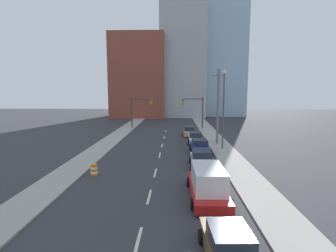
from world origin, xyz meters
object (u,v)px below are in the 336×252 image
at_px(utility_pole_right_mid, 218,106).
at_px(sedan_blue, 200,146).
at_px(sedan_tan, 189,131).
at_px(street_lamp, 224,105).
at_px(traffic_barrel, 94,170).
at_px(sedan_brown, 229,247).
at_px(sedan_white, 195,138).
at_px(box_truck_red, 208,183).
at_px(traffic_signal_right, 196,108).
at_px(traffic_signal_left, 138,108).
at_px(sedan_silver, 202,159).

relative_size(utility_pole_right_mid, sedan_blue, 2.26).
bearing_deg(sedan_tan, street_lamp, -67.62).
xyz_separation_m(traffic_barrel, sedan_brown, (8.89, -10.82, 0.18)).
bearing_deg(sedan_white, street_lamp, -48.69).
relative_size(street_lamp, box_truck_red, 1.52).
bearing_deg(traffic_signal_right, street_lamp, -84.27).
height_order(utility_pole_right_mid, traffic_barrel, utility_pole_right_mid).
bearing_deg(utility_pole_right_mid, traffic_signal_right, 96.10).
distance_m(utility_pole_right_mid, box_truck_red, 18.15).
xyz_separation_m(utility_pole_right_mid, sedan_brown, (-3.23, -23.91, -4.31)).
bearing_deg(traffic_barrel, traffic_signal_left, 90.78).
distance_m(traffic_signal_right, traffic_barrel, 30.01).
height_order(traffic_barrel, street_lamp, street_lamp).
distance_m(traffic_barrel, sedan_blue, 12.74).
bearing_deg(box_truck_red, traffic_signal_right, 86.08).
bearing_deg(box_truck_red, sedan_silver, 86.85).
distance_m(sedan_brown, sedan_silver, 13.65).
height_order(sedan_brown, sedan_blue, sedan_blue).
xyz_separation_m(traffic_signal_left, sedan_brown, (9.27, -38.72, -3.15)).
bearing_deg(sedan_brown, sedan_silver, 86.07).
bearing_deg(traffic_signal_left, street_lamp, -54.31).
distance_m(street_lamp, sedan_white, 6.56).
bearing_deg(traffic_signal_left, box_truck_red, -74.07).
xyz_separation_m(sedan_brown, sedan_blue, (0.57, 19.36, 0.02)).
distance_m(utility_pole_right_mid, sedan_blue, 6.80).
xyz_separation_m(sedan_blue, sedan_white, (-0.10, 5.24, 0.00)).
xyz_separation_m(street_lamp, sedan_white, (-2.95, 3.55, -4.66)).
xyz_separation_m(traffic_signal_left, sedan_white, (9.74, -14.12, -3.13)).
height_order(traffic_signal_right, street_lamp, street_lamp).
bearing_deg(street_lamp, sedan_silver, -113.48).
xyz_separation_m(utility_pole_right_mid, box_truck_red, (-3.31, -17.40, -3.98)).
bearing_deg(sedan_silver, street_lamp, 66.66).
bearing_deg(street_lamp, utility_pole_right_mid, 93.82).
height_order(traffic_signal_right, sedan_tan, traffic_signal_right).
distance_m(traffic_signal_left, sedan_blue, 21.94).
relative_size(traffic_signal_left, traffic_signal_right, 1.00).
height_order(traffic_signal_right, sedan_white, traffic_signal_right).
relative_size(box_truck_red, sedan_blue, 1.43).
bearing_deg(traffic_signal_right, sedan_tan, -101.94).
distance_m(traffic_signal_left, box_truck_red, 33.61).
xyz_separation_m(sedan_silver, sedan_blue, (0.36, 5.71, 0.00)).
xyz_separation_m(sedan_brown, sedan_white, (0.47, 24.60, 0.02)).
relative_size(traffic_signal_right, utility_pole_right_mid, 0.61).
height_order(sedan_silver, sedan_blue, sedan_silver).
distance_m(traffic_signal_left, utility_pole_right_mid, 19.41).
distance_m(sedan_blue, sedan_tan, 11.46).
bearing_deg(sedan_silver, sedan_blue, 86.54).
bearing_deg(street_lamp, box_truck_red, -103.55).
relative_size(traffic_signal_right, box_truck_red, 0.96).
distance_m(street_lamp, sedan_tan, 11.36).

